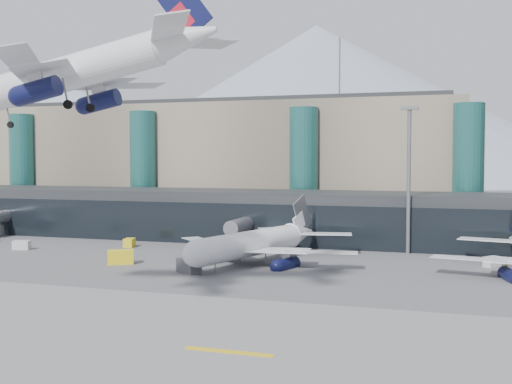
# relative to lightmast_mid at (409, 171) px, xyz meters

# --- Properties ---
(ground) EXTENTS (900.00, 900.00, 0.00)m
(ground) POSITION_rel_lightmast_mid_xyz_m (-30.00, -48.00, -14.42)
(ground) COLOR #515154
(ground) RESTS_ON ground
(runway_strip) EXTENTS (400.00, 40.00, 0.04)m
(runway_strip) POSITION_rel_lightmast_mid_xyz_m (-30.00, -63.00, -14.40)
(runway_strip) COLOR slate
(runway_strip) RESTS_ON ground
(runway_markings) EXTENTS (128.00, 1.00, 0.02)m
(runway_markings) POSITION_rel_lightmast_mid_xyz_m (-30.00, -63.00, -14.37)
(runway_markings) COLOR gold
(runway_markings) RESTS_ON ground
(concourse) EXTENTS (170.00, 27.00, 10.00)m
(concourse) POSITION_rel_lightmast_mid_xyz_m (-30.02, 9.73, -9.45)
(concourse) COLOR black
(concourse) RESTS_ON ground
(terminal_main) EXTENTS (130.00, 30.00, 31.00)m
(terminal_main) POSITION_rel_lightmast_mid_xyz_m (-55.00, 42.00, 1.03)
(terminal_main) COLOR gray
(terminal_main) RESTS_ON ground
(teal_towers) EXTENTS (116.40, 19.40, 46.00)m
(teal_towers) POSITION_rel_lightmast_mid_xyz_m (-44.99, 26.01, -0.41)
(teal_towers) COLOR #23635F
(teal_towers) RESTS_ON ground
(mountain_ridge) EXTENTS (910.00, 400.00, 110.00)m
(mountain_ridge) POSITION_rel_lightmast_mid_xyz_m (-14.03, 332.00, 31.33)
(mountain_ridge) COLOR gray
(mountain_ridge) RESTS_ON ground
(lightmast_mid) EXTENTS (3.00, 1.20, 25.60)m
(lightmast_mid) POSITION_rel_lightmast_mid_xyz_m (0.00, 0.00, 0.00)
(lightmast_mid) COLOR slate
(lightmast_mid) RESTS_ON ground
(hero_jet) EXTENTS (30.62, 31.47, 10.14)m
(hero_jet) POSITION_rel_lightmast_mid_xyz_m (-27.28, -56.66, 12.13)
(hero_jet) COLOR silver
(hero_jet) RESTS_ON ground
(jet_parked_mid) EXTENTS (34.07, 35.77, 11.48)m
(jet_parked_mid) POSITION_rel_lightmast_mid_xyz_m (-21.72, -15.75, -10.08)
(jet_parked_mid) COLOR silver
(jet_parked_mid) RESTS_ON ground
(veh_a) EXTENTS (3.29, 2.37, 1.67)m
(veh_a) POSITION_rel_lightmast_mid_xyz_m (-67.47, -16.40, -13.59)
(veh_a) COLOR #BDBDBD
(veh_a) RESTS_ON ground
(veh_b) EXTENTS (2.29, 3.08, 1.60)m
(veh_b) POSITION_rel_lightmast_mid_xyz_m (-50.54, -7.20, -13.62)
(veh_b) COLOR yellow
(veh_b) RESTS_ON ground
(veh_c) EXTENTS (4.25, 3.68, 2.09)m
(veh_c) POSITION_rel_lightmast_mid_xyz_m (-28.80, -28.89, -13.37)
(veh_c) COLOR #48484D
(veh_c) RESTS_ON ground
(veh_d) EXTENTS (2.82, 3.08, 1.57)m
(veh_d) POSITION_rel_lightmast_mid_xyz_m (13.39, -9.92, -13.63)
(veh_d) COLOR #BDBDBD
(veh_d) RESTS_ON ground
(veh_g) EXTENTS (1.55, 2.34, 1.28)m
(veh_g) POSITION_rel_lightmast_mid_xyz_m (-19.82, -9.27, -13.78)
(veh_g) COLOR #BDBDBD
(veh_g) RESTS_ON ground
(veh_h) EXTENTS (4.49, 3.83, 2.20)m
(veh_h) POSITION_rel_lightmast_mid_xyz_m (-42.18, -25.09, -13.32)
(veh_h) COLOR yellow
(veh_h) RESTS_ON ground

